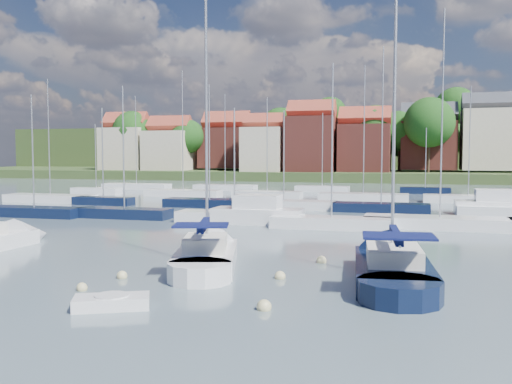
% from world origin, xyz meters
% --- Properties ---
extents(ground, '(260.00, 260.00, 0.00)m').
position_xyz_m(ground, '(0.00, 40.00, 0.00)').
color(ground, '#4E606A').
rests_on(ground, ground).
extents(sailboat_centre, '(5.49, 10.86, 14.33)m').
position_xyz_m(sailboat_centre, '(-3.57, 4.20, 0.36)').
color(sailboat_centre, white).
rests_on(sailboat_centre, ground).
extents(sailboat_navy, '(4.33, 12.15, 16.47)m').
position_xyz_m(sailboat_navy, '(5.38, 3.94, 0.35)').
color(sailboat_navy, black).
rests_on(sailboat_navy, ground).
extents(tender, '(2.89, 2.22, 0.57)m').
position_xyz_m(tender, '(-3.88, -4.79, 0.22)').
color(tender, white).
rests_on(tender, ground).
extents(buoy_b, '(0.44, 0.44, 0.44)m').
position_xyz_m(buoy_b, '(-6.38, -2.75, 0.00)').
color(buoy_b, beige).
rests_on(buoy_b, ground).
extents(buoy_c, '(0.47, 0.47, 0.47)m').
position_xyz_m(buoy_c, '(-5.92, -0.33, 0.00)').
color(buoy_c, beige).
rests_on(buoy_c, ground).
extents(buoy_d, '(0.53, 0.53, 0.53)m').
position_xyz_m(buoy_d, '(1.36, -3.53, 0.00)').
color(buoy_d, beige).
rests_on(buoy_d, ground).
extents(buoy_e, '(0.50, 0.50, 0.50)m').
position_xyz_m(buoy_e, '(1.96, 5.54, 0.00)').
color(buoy_e, beige).
rests_on(buoy_e, ground).
extents(buoy_h, '(0.48, 0.48, 0.48)m').
position_xyz_m(buoy_h, '(0.78, 1.44, 0.00)').
color(buoy_h, beige).
rests_on(buoy_h, ground).
extents(marina_field, '(79.62, 41.41, 15.93)m').
position_xyz_m(marina_field, '(1.91, 35.15, 0.43)').
color(marina_field, white).
rests_on(marina_field, ground).
extents(far_shore_town, '(212.46, 90.00, 22.27)m').
position_xyz_m(far_shore_town, '(2.23, 132.67, 4.61)').
color(far_shore_town, '#3E4C26').
rests_on(far_shore_town, ground).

